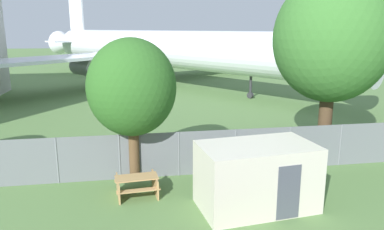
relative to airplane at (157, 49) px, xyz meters
name	(u,v)px	position (x,y,z in m)	size (l,w,h in m)	color
perimeter_fence	(179,154)	(-1.28, -27.96, -3.00)	(56.07, 0.07, 1.99)	slate
airplane	(157,49)	(0.00, 0.00, 0.00)	(34.91, 41.36, 12.05)	white
portable_cabin	(257,176)	(1.06, -31.37, -2.82)	(4.30, 2.81, 2.36)	beige
picnic_bench_near_cabin	(137,184)	(-3.16, -29.68, -3.53)	(1.75, 1.54, 0.76)	tan
tree_left_of_cabin	(332,39)	(6.21, -26.68, 1.83)	(5.50, 5.50, 8.89)	#4C3823
tree_far_right	(132,88)	(-3.21, -28.01, -0.03)	(3.66, 3.66, 6.00)	brown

